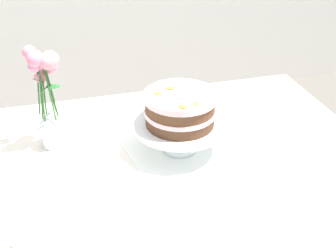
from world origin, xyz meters
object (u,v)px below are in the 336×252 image
(dining_table, at_px, (162,193))
(cake_stand, at_px, (180,128))
(layer_cake, at_px, (180,109))
(flower_vase, at_px, (47,97))

(dining_table, bearing_deg, cake_stand, 45.94)
(layer_cake, distance_m, flower_vase, 0.41)
(cake_stand, distance_m, layer_cake, 0.07)
(cake_stand, bearing_deg, dining_table, -134.06)
(layer_cake, bearing_deg, flower_vase, 160.37)
(dining_table, distance_m, flower_vase, 0.47)
(dining_table, relative_size, flower_vase, 4.12)
(layer_cake, height_order, flower_vase, flower_vase)
(dining_table, relative_size, cake_stand, 4.83)
(cake_stand, bearing_deg, layer_cake, -137.07)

